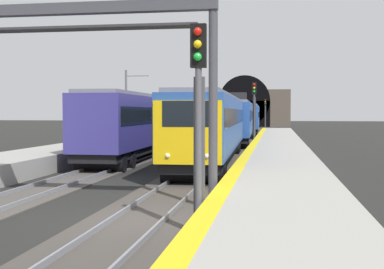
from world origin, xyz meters
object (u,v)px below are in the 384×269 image
Objects in this scene: train_main_approaching at (237,120)px; railway_signal_mid at (254,108)px; train_adjacent_platform at (188,118)px; railway_signal_far at (265,111)px; railway_signal_near at (199,109)px; overhead_signal_gantry at (77,51)px; catenary_mast_near at (127,105)px.

railway_signal_mid is at bearing 17.38° from train_main_approaching.
train_adjacent_platform is 10.50× the size of railway_signal_far.
railway_signal_mid reaches higher than railway_signal_near.
railway_signal_mid is at bearing -180.00° from railway_signal_near.
overhead_signal_gantry is (-34.80, 2.59, 2.70)m from train_main_approaching.
railway_signal_far is (48.90, 0.00, -0.14)m from railway_signal_mid.
railway_signal_mid is (-6.77, -7.04, 0.99)m from train_adjacent_platform.
railway_signal_mid is 0.77× the size of catenary_mast_near.
train_main_approaching is at bearing -104.98° from train_adjacent_platform.
railway_signal_near is (-38.16, -1.86, 0.83)m from train_main_approaching.
catenary_mast_near is (-43.55, 13.10, 0.52)m from railway_signal_far.
overhead_signal_gantry is (-36.13, -2.59, 2.61)m from train_adjacent_platform.
overhead_signal_gantry reaches higher than railway_signal_mid.
catenary_mast_near is at bearing -90.93° from train_main_approaching.
overhead_signal_gantry is at bearing -176.55° from train_adjacent_platform.
train_adjacent_platform is 7.74× the size of catenary_mast_near.
railway_signal_far is at bearing -16.74° from catenary_mast_near.
train_main_approaching is 1.08× the size of train_adjacent_platform.
train_adjacent_platform is at bearing -105.76° from train_main_approaching.
railway_signal_near reaches higher than train_adjacent_platform.
catenary_mast_near reaches higher than train_main_approaching.
railway_signal_near is (-39.48, -7.04, 0.74)m from train_adjacent_platform.
railway_signal_near is at bearing -170.54° from train_adjacent_platform.
railway_signal_near is 0.96× the size of railway_signal_far.
overhead_signal_gantry reaches higher than railway_signal_far.
railway_signal_far reaches higher than train_adjacent_platform.
overhead_signal_gantry is 35.79m from catenary_mast_near.
railway_signal_far is at bearing -180.00° from railway_signal_mid.
railway_signal_mid is at bearing -8.62° from overhead_signal_gantry.
train_adjacent_platform is 10.02× the size of railway_signal_mid.
train_adjacent_platform is 10.89× the size of railway_signal_near.
railway_signal_near is 81.61m from railway_signal_far.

